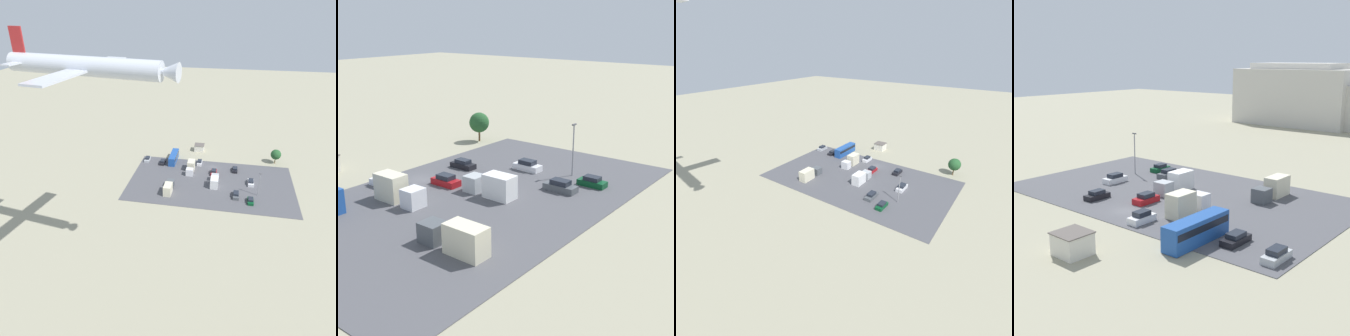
# 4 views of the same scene
# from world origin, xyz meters

# --- Properties ---
(ground_plane) EXTENTS (400.00, 400.00, 0.00)m
(ground_plane) POSITION_xyz_m (0.00, 0.00, 0.00)
(ground_plane) COLOR gray
(parking_lot_surface) EXTENTS (55.38, 33.00, 0.08)m
(parking_lot_surface) POSITION_xyz_m (0.00, 11.39, 0.04)
(parking_lot_surface) COLOR #4C4C51
(parking_lot_surface) RESTS_ON ground
(shed_building) EXTENTS (3.97, 3.82, 2.74)m
(shed_building) POSITION_xyz_m (6.74, -14.71, 1.38)
(shed_building) COLOR silver
(shed_building) RESTS_ON ground
(bus) EXTENTS (2.48, 10.28, 3.18)m
(bus) POSITION_xyz_m (15.42, -2.84, 1.79)
(bus) COLOR #1E4C9E
(bus) RESTS_ON ground
(parked_car_0) EXTENTS (1.91, 4.69, 1.61)m
(parked_car_0) POSITION_xyz_m (-8.57, 18.90, 0.75)
(parked_car_0) COLOR #4C5156
(parked_car_0) RESTS_ON ground
(parked_car_1) EXTENTS (1.97, 4.26, 1.58)m
(parked_car_1) POSITION_xyz_m (-0.59, 4.69, 0.74)
(parked_car_1) COLOR maroon
(parked_car_1) RESTS_ON ground
(parked_car_2) EXTENTS (1.77, 4.04, 1.65)m
(parked_car_2) POSITION_xyz_m (5.25, -2.07, 0.77)
(parked_car_2) COLOR silver
(parked_car_2) RESTS_ON ground
(parked_car_3) EXTENTS (1.79, 4.24, 1.54)m
(parked_car_3) POSITION_xyz_m (25.50, -1.28, 0.72)
(parked_car_3) COLOR #ADB2B7
(parked_car_3) RESTS_ON ground
(parked_car_4) EXTENTS (1.90, 4.50, 1.64)m
(parked_car_4) POSITION_xyz_m (-13.46, 9.84, 0.76)
(parked_car_4) COLOR silver
(parked_car_4) RESTS_ON ground
(parked_car_5) EXTENTS (1.79, 4.08, 1.45)m
(parked_car_5) POSITION_xyz_m (-13.06, 21.42, 0.68)
(parked_car_5) COLOR #0C4723
(parked_car_5) RESTS_ON ground
(parked_car_6) EXTENTS (1.87, 4.36, 1.41)m
(parked_car_6) POSITION_xyz_m (19.26, -0.03, 0.67)
(parked_car_6) COLOR black
(parked_car_6) RESTS_ON ground
(parked_car_7) EXTENTS (1.81, 4.14, 1.42)m
(parked_car_7) POSITION_xyz_m (-8.03, 1.12, 0.67)
(parked_car_7) COLOR black
(parked_car_7) RESTS_ON ground
(parked_truck_0) EXTENTS (2.53, 7.43, 3.57)m
(parked_truck_0) POSITION_xyz_m (7.85, 4.32, 1.71)
(parked_truck_0) COLOR silver
(parked_truck_0) RESTS_ON ground
(parked_truck_1) EXTENTS (2.42, 8.29, 3.26)m
(parked_truck_1) POSITION_xyz_m (13.06, 19.84, 1.57)
(parked_truck_1) COLOR #4C5156
(parked_truck_1) RESTS_ON ground
(parked_truck_2) EXTENTS (2.54, 7.62, 3.23)m
(parked_truck_2) POSITION_xyz_m (-1.32, 12.71, 1.56)
(parked_truck_2) COLOR #ADB2B7
(parked_truck_2) RESTS_ON ground
(tree_near_shed) EXTENTS (3.86, 3.86, 5.62)m
(tree_near_shed) POSITION_xyz_m (-22.98, -8.41, 3.68)
(tree_near_shed) COLOR brown
(tree_near_shed) RESTS_ON ground
(light_pole_lot_centre) EXTENTS (0.90, 0.28, 7.99)m
(light_pole_lot_centre) POSITION_xyz_m (-15.42, 16.77, 4.50)
(light_pole_lot_centre) COLOR gray
(light_pole_lot_centre) RESTS_ON ground
(airplane) EXTENTS (31.89, 26.32, 7.69)m
(airplane) POSITION_xyz_m (19.89, 56.73, 45.97)
(airplane) COLOR silver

